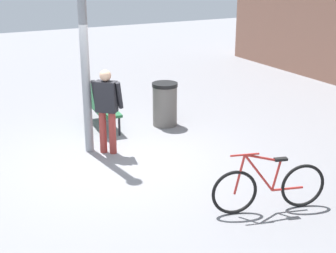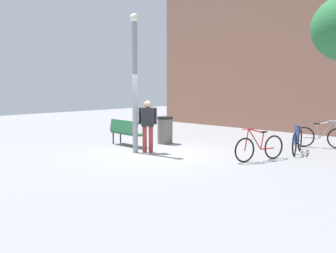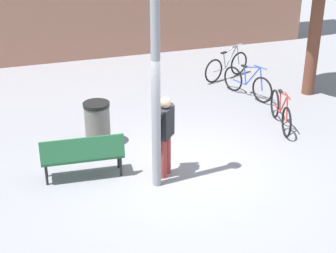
% 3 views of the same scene
% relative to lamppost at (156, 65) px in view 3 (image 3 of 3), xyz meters
% --- Properties ---
extents(ground_plane, '(36.00, 36.00, 0.00)m').
position_rel_lamppost_xyz_m(ground_plane, '(0.69, 0.33, -2.41)').
color(ground_plane, gray).
extents(lamppost, '(0.28, 0.28, 4.39)m').
position_rel_lamppost_xyz_m(lamppost, '(0.00, 0.00, 0.00)').
color(lamppost, gray).
rests_on(lamppost, ground_plane).
extents(person_by_lamppost, '(0.57, 0.59, 1.67)m').
position_rel_lamppost_xyz_m(person_by_lamppost, '(0.27, 0.30, -1.45)').
color(person_by_lamppost, '#9E3833').
rests_on(person_by_lamppost, ground_plane).
extents(park_bench, '(1.63, 0.60, 0.92)m').
position_rel_lamppost_xyz_m(park_bench, '(-1.28, 0.68, -1.87)').
color(park_bench, '#236038').
rests_on(park_bench, ground_plane).
extents(bicycle_blue, '(0.63, 1.73, 0.97)m').
position_rel_lamppost_xyz_m(bicycle_blue, '(3.73, 3.61, -2.03)').
color(bicycle_blue, black).
rests_on(bicycle_blue, ground_plane).
extents(bicycle_silver, '(1.69, 0.73, 0.97)m').
position_rel_lamppost_xyz_m(bicycle_silver, '(3.81, 5.14, -2.03)').
color(bicycle_silver, black).
rests_on(bicycle_silver, ground_plane).
extents(bicycle_red, '(0.54, 1.76, 0.97)m').
position_rel_lamppost_xyz_m(bicycle_red, '(3.60, 1.60, -2.03)').
color(bicycle_red, black).
rests_on(bicycle_red, ground_plane).
extents(trash_bin, '(0.58, 0.58, 0.99)m').
position_rel_lamppost_xyz_m(trash_bin, '(-0.72, 2.06, -1.91)').
color(trash_bin, '#66605B').
rests_on(trash_bin, ground_plane).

